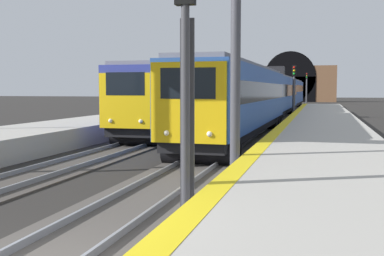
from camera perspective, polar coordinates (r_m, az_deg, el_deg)
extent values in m
cube|color=yellow|center=(6.61, -1.80, -11.65)|extent=(112.00, 0.50, 0.01)
cube|color=#264C99|center=(26.64, 5.79, 3.80)|extent=(20.50, 3.14, 3.00)
cube|color=black|center=(26.64, 5.79, 4.38)|extent=(19.69, 3.16, 0.94)
cube|color=slate|center=(26.67, 5.81, 7.24)|extent=(19.88, 2.70, 0.20)
cube|color=black|center=(26.72, 5.76, 0.19)|extent=(20.09, 2.79, 0.50)
cylinder|color=black|center=(17.91, 0.60, -3.01)|extent=(0.94, 2.64, 0.90)
cylinder|color=black|center=(19.64, 1.98, -2.33)|extent=(0.94, 2.64, 0.90)
cylinder|color=black|center=(33.94, 7.93, 0.59)|extent=(0.94, 2.64, 0.90)
cylinder|color=black|center=(35.72, 8.33, 0.79)|extent=(0.94, 2.64, 0.90)
cube|color=#E5B20F|center=(16.63, -0.46, 3.04)|extent=(0.16, 2.74, 2.84)
cube|color=black|center=(16.58, -0.51, 5.37)|extent=(0.07, 2.00, 1.08)
sphere|color=#F2EACC|center=(16.44, 2.11, -0.73)|extent=(0.20, 0.20, 0.20)
sphere|color=#F2EACC|center=(16.88, -3.07, -0.59)|extent=(0.20, 0.20, 0.20)
cube|color=#264C99|center=(47.55, 9.91, 4.14)|extent=(20.50, 3.14, 3.00)
cube|color=black|center=(47.55, 9.92, 4.46)|extent=(19.69, 3.16, 1.07)
cube|color=slate|center=(47.56, 9.94, 6.06)|extent=(19.88, 2.70, 0.20)
cube|color=black|center=(47.59, 9.88, 2.11)|extent=(20.09, 2.79, 0.50)
cylinder|color=black|center=(38.52, 8.44, 1.07)|extent=(0.94, 2.64, 0.90)
cylinder|color=black|center=(40.31, 8.78, 1.22)|extent=(0.94, 2.64, 0.90)
cylinder|color=black|center=(54.92, 10.69, 2.11)|extent=(0.94, 2.64, 0.90)
cylinder|color=black|center=(56.72, 10.86, 2.18)|extent=(0.94, 2.64, 0.90)
cube|color=#264C99|center=(68.55, 11.52, 4.26)|extent=(20.50, 3.14, 3.00)
cube|color=black|center=(68.55, 11.52, 4.66)|extent=(19.69, 3.16, 0.91)
cube|color=slate|center=(68.56, 11.54, 5.60)|extent=(19.88, 2.70, 0.20)
cube|color=black|center=(68.58, 11.49, 2.86)|extent=(20.09, 2.79, 0.50)
cylinder|color=black|center=(59.47, 10.81, 2.30)|extent=(0.94, 2.64, 0.90)
cylinder|color=black|center=(61.26, 10.96, 2.36)|extent=(0.94, 2.64, 0.90)
cylinder|color=black|center=(75.92, 11.92, 2.78)|extent=(0.94, 2.64, 0.90)
cylinder|color=black|center=(77.72, 12.01, 2.82)|extent=(0.94, 2.64, 0.90)
cube|color=black|center=(47.58, 9.95, 6.73)|extent=(1.32, 1.73, 0.90)
cube|color=navy|center=(31.36, -1.39, 4.04)|extent=(18.67, 2.96, 2.98)
cube|color=black|center=(31.36, -1.39, 4.74)|extent=(17.92, 2.98, 0.96)
cube|color=slate|center=(31.39, -1.40, 6.94)|extent=(18.10, 2.54, 0.20)
cube|color=black|center=(31.43, -1.39, 0.97)|extent=(18.29, 2.62, 0.53)
cylinder|color=black|center=(23.84, -6.68, -1.05)|extent=(0.98, 2.55, 0.95)
cylinder|color=black|center=(25.52, -5.22, -0.66)|extent=(0.98, 2.55, 0.95)
cylinder|color=black|center=(37.48, 1.23, 1.06)|extent=(0.98, 2.55, 0.95)
cylinder|color=black|center=(39.24, 1.83, 1.22)|extent=(0.98, 2.55, 0.95)
cube|color=#E5B20F|center=(22.51, -7.93, 3.25)|extent=(0.15, 2.65, 2.59)
cube|color=black|center=(22.46, -8.00, 5.26)|extent=(0.06, 1.93, 1.07)
sphere|color=#F2EACC|center=(22.22, -6.15, 0.80)|extent=(0.20, 0.20, 0.20)
sphere|color=#F2EACC|center=(22.80, -9.73, 0.86)|extent=(0.20, 0.20, 0.20)
cube|color=navy|center=(50.07, 4.87, 4.27)|extent=(18.67, 2.96, 2.98)
cube|color=black|center=(50.06, 4.87, 4.65)|extent=(17.92, 2.98, 0.94)
cube|color=slate|center=(50.08, 4.88, 6.09)|extent=(18.10, 2.54, 0.20)
cube|color=black|center=(50.11, 4.86, 2.34)|extent=(18.29, 2.62, 0.53)
cylinder|color=black|center=(42.12, 2.99, 1.46)|extent=(0.98, 2.55, 0.95)
cylinder|color=black|center=(43.88, 3.46, 1.58)|extent=(0.98, 2.55, 0.95)
cylinder|color=black|center=(56.38, 5.94, 2.26)|extent=(0.98, 2.55, 0.95)
cylinder|color=black|center=(58.16, 6.20, 2.33)|extent=(0.98, 2.55, 0.95)
cube|color=navy|center=(69.04, 7.71, 4.36)|extent=(18.67, 2.96, 2.98)
cube|color=black|center=(69.04, 7.72, 4.73)|extent=(17.92, 2.98, 0.93)
cube|color=slate|center=(69.05, 7.73, 5.67)|extent=(18.10, 2.54, 0.20)
cube|color=black|center=(69.07, 7.70, 2.96)|extent=(18.29, 2.62, 0.53)
cylinder|color=black|center=(61.30, 6.82, 2.44)|extent=(0.98, 2.55, 0.95)
cylinder|color=black|center=(63.09, 7.04, 2.50)|extent=(0.98, 2.55, 0.95)
cylinder|color=black|center=(75.08, 8.24, 2.83)|extent=(0.98, 2.55, 0.95)
cylinder|color=black|center=(76.87, 8.39, 2.87)|extent=(0.98, 2.55, 0.95)
cube|color=black|center=(50.10, 4.89, 6.72)|extent=(1.32, 1.67, 0.90)
cylinder|color=#38383D|center=(9.15, -0.80, 0.70)|extent=(0.16, 0.16, 4.43)
cube|color=#38383D|center=(9.28, -0.56, 0.75)|extent=(0.04, 0.28, 3.99)
cylinder|color=#4C4C54|center=(47.01, 12.07, 3.59)|extent=(0.16, 0.16, 4.06)
cube|color=black|center=(47.04, 12.12, 6.71)|extent=(0.20, 0.38, 1.05)
cube|color=#4C4C54|center=(47.15, 12.08, 3.59)|extent=(0.04, 0.28, 3.66)
sphere|color=red|center=(46.92, 12.12, 7.11)|extent=(0.20, 0.20, 0.20)
sphere|color=yellow|center=(46.91, 12.11, 6.74)|extent=(0.20, 0.20, 0.20)
sphere|color=green|center=(46.90, 12.11, 6.38)|extent=(0.20, 0.20, 0.20)
cylinder|color=#4C4C54|center=(89.59, 13.53, 4.26)|extent=(0.16, 0.16, 4.74)
cube|color=black|center=(89.62, 13.57, 6.11)|extent=(0.20, 0.38, 1.05)
cube|color=#4C4C54|center=(89.73, 13.54, 4.26)|extent=(0.04, 0.28, 4.27)
sphere|color=red|center=(89.50, 13.57, 6.32)|extent=(0.20, 0.20, 0.20)
sphere|color=yellow|center=(89.49, 13.57, 6.13)|extent=(0.20, 0.20, 0.20)
sphere|color=green|center=(89.49, 13.56, 5.94)|extent=(0.20, 0.20, 0.20)
cylinder|color=#3F3F47|center=(13.36, 5.22, 6.74)|extent=(0.28, 0.28, 6.67)
cube|color=brown|center=(108.56, 11.65, 5.19)|extent=(2.03, 19.87, 7.94)
cube|color=black|center=(107.49, 11.61, 4.56)|extent=(0.12, 11.13, 5.56)
cylinder|color=black|center=(107.52, 11.63, 6.04)|extent=(0.12, 11.13, 11.13)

